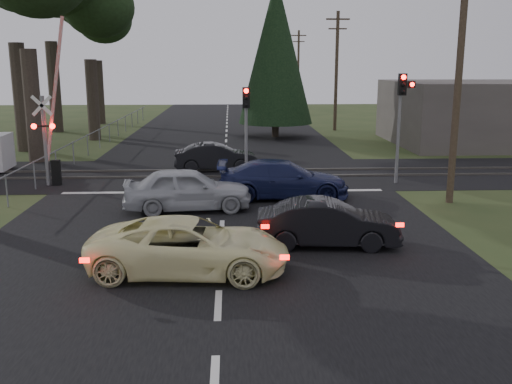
{
  "coord_description": "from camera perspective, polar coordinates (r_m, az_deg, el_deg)",
  "views": [
    {
      "loc": [
        0.3,
        -14.47,
        5.07
      ],
      "look_at": [
        1.06,
        2.32,
        1.3
      ],
      "focal_mm": 40.0,
      "sensor_mm": 36.0,
      "label": 1
    }
  ],
  "objects": [
    {
      "name": "stop_line",
      "position": [
        23.23,
        -3.26,
        0.05
      ],
      "size": [
        13.0,
        0.35,
        0.0
      ],
      "primitive_type": "cube",
      "color": "silver",
      "rests_on": "ground"
    },
    {
      "name": "rail_near",
      "position": [
        26.16,
        -3.19,
        1.56
      ],
      "size": [
        120.0,
        0.12,
        0.1
      ],
      "primitive_type": "cube",
      "color": "#59544C",
      "rests_on": "ground"
    },
    {
      "name": "dark_car_far",
      "position": [
        27.84,
        -4.0,
        3.51
      ],
      "size": [
        4.11,
        1.67,
        1.33
      ],
      "primitive_type": "imported",
      "rotation": [
        0.0,
        0.0,
        1.64
      ],
      "color": "black",
      "rests_on": "ground"
    },
    {
      "name": "traffic_signal_right",
      "position": [
        25.08,
        14.38,
        8.24
      ],
      "size": [
        0.68,
        0.48,
        4.7
      ],
      "color": "slate",
      "rests_on": "ground"
    },
    {
      "name": "utility_pole_far",
      "position": [
        69.95,
        4.25,
        12.34
      ],
      "size": [
        1.8,
        0.26,
        9.0
      ],
      "color": "#4C3D2D",
      "rests_on": "ground"
    },
    {
      "name": "road",
      "position": [
        24.99,
        -3.21,
        0.93
      ],
      "size": [
        14.0,
        100.0,
        0.01
      ],
      "primitive_type": "cube",
      "color": "black",
      "rests_on": "ground"
    },
    {
      "name": "blue_sedan",
      "position": [
        22.0,
        2.73,
        1.25
      ],
      "size": [
        5.1,
        2.24,
        1.46
      ],
      "primitive_type": "imported",
      "rotation": [
        0.0,
        0.0,
        1.53
      ],
      "color": "#181E49",
      "rests_on": "ground"
    },
    {
      "name": "utility_pole_mid",
      "position": [
        45.22,
        8.05,
        12.09
      ],
      "size": [
        1.8,
        0.26,
        9.0
      ],
      "color": "#4C3D2D",
      "rests_on": "ground"
    },
    {
      "name": "rail_corridor",
      "position": [
        26.95,
        -3.17,
        1.8
      ],
      "size": [
        120.0,
        8.0,
        0.01
      ],
      "primitive_type": "cube",
      "color": "black",
      "rests_on": "ground"
    },
    {
      "name": "conifer_tree",
      "position": [
        40.6,
        2.0,
        13.94
      ],
      "size": [
        5.2,
        5.2,
        11.0
      ],
      "color": "#473D33",
      "rests_on": "ground"
    },
    {
      "name": "dark_hatchback",
      "position": [
        16.31,
        7.17,
        -3.14
      ],
      "size": [
        4.1,
        1.68,
        1.32
      ],
      "primitive_type": "imported",
      "rotation": [
        0.0,
        0.0,
        1.5
      ],
      "color": "black",
      "rests_on": "ground"
    },
    {
      "name": "traffic_signal_center",
      "position": [
        25.26,
        -0.99,
        7.5
      ],
      "size": [
        0.32,
        0.48,
        4.1
      ],
      "color": "slate",
      "rests_on": "ground"
    },
    {
      "name": "building_right",
      "position": [
        40.65,
        23.44,
        7.29
      ],
      "size": [
        14.0,
        10.0,
        4.0
      ],
      "primitive_type": "cube",
      "color": "#59514C",
      "rests_on": "ground"
    },
    {
      "name": "utility_pole_near",
      "position": [
        22.05,
        19.63,
        11.04
      ],
      "size": [
        1.8,
        0.26,
        9.0
      ],
      "color": "#4C3D2D",
      "rests_on": "ground"
    },
    {
      "name": "ground",
      "position": [
        15.33,
        -3.58,
        -6.69
      ],
      "size": [
        120.0,
        120.0,
        0.0
      ],
      "primitive_type": "plane",
      "color": "#2C3D1B",
      "rests_on": "ground"
    },
    {
      "name": "silver_car",
      "position": [
        20.25,
        -6.85,
        0.28
      ],
      "size": [
        4.64,
        2.24,
        1.53
      ],
      "primitive_type": "imported",
      "rotation": [
        0.0,
        0.0,
        1.67
      ],
      "color": "#AFB2B8",
      "rests_on": "ground"
    },
    {
      "name": "euc_tree_e",
      "position": [
        51.91,
        -15.86,
        17.1
      ],
      "size": [
        6.0,
        6.0,
        13.2
      ],
      "color": "#473D33",
      "rests_on": "ground"
    },
    {
      "name": "crossing_signal",
      "position": [
        25.59,
        -19.86,
        5.14
      ],
      "size": [
        1.62,
        0.38,
        6.96
      ],
      "color": "slate",
      "rests_on": "ground"
    },
    {
      "name": "fence_left",
      "position": [
        38.18,
        -14.85,
        4.6
      ],
      "size": [
        0.1,
        36.0,
        1.2
      ],
      "primitive_type": null,
      "color": "slate",
      "rests_on": "ground"
    },
    {
      "name": "cream_coupe",
      "position": [
        14.2,
        -6.67,
        -5.44
      ],
      "size": [
        5.08,
        2.65,
        1.37
      ],
      "primitive_type": "imported",
      "rotation": [
        0.0,
        0.0,
        1.49
      ],
      "color": "#FDF6B5",
      "rests_on": "ground"
    },
    {
      "name": "rail_far",
      "position": [
        27.73,
        -3.16,
        2.2
      ],
      "size": [
        120.0,
        0.12,
        0.1
      ],
      "primitive_type": "cube",
      "color": "#59544C",
      "rests_on": "ground"
    }
  ]
}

